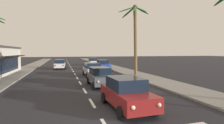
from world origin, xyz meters
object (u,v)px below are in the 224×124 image
object	(u,v)px
palm_right_second	(135,29)
sedan_third_in_queue	(100,77)
sedan_lead_at_stop_bar	(126,93)
sedan_oncoming_far	(60,64)
sedan_parked_mid_kerb	(103,65)
sedan_parked_nearest_kerb	(93,62)
sedan_fifth_in_queue	(92,69)

from	to	relation	value
palm_right_second	sedan_third_in_queue	bearing A→B (deg)	-135.49
sedan_third_in_queue	palm_right_second	bearing A→B (deg)	44.51
sedan_lead_at_stop_bar	sedan_oncoming_far	size ratio (longest dim) A/B	1.00
sedan_parked_mid_kerb	sedan_parked_nearest_kerb	bearing A→B (deg)	89.93
sedan_parked_nearest_kerb	sedan_lead_at_stop_bar	bearing A→B (deg)	-96.32
sedan_parked_mid_kerb	palm_right_second	world-z (taller)	palm_right_second
sedan_lead_at_stop_bar	sedan_third_in_queue	distance (m)	6.71
sedan_lead_at_stop_bar	sedan_fifth_in_queue	size ratio (longest dim) A/B	1.00
sedan_fifth_in_queue	palm_right_second	bearing A→B (deg)	-11.62
sedan_lead_at_stop_bar	sedan_third_in_queue	bearing A→B (deg)	90.32
sedan_parked_mid_kerb	palm_right_second	bearing A→B (deg)	-76.64
sedan_lead_at_stop_bar	sedan_fifth_in_queue	bearing A→B (deg)	88.55
sedan_oncoming_far	sedan_parked_mid_kerb	distance (m)	7.82
sedan_third_in_queue	sedan_oncoming_far	world-z (taller)	same
sedan_lead_at_stop_bar	sedan_fifth_in_queue	distance (m)	13.43
sedan_lead_at_stop_bar	sedan_parked_mid_kerb	xyz separation A→B (m)	(3.51, 21.44, 0.00)
sedan_lead_at_stop_bar	sedan_parked_mid_kerb	distance (m)	21.73
sedan_lead_at_stop_bar	palm_right_second	world-z (taller)	palm_right_second
sedan_lead_at_stop_bar	palm_right_second	distance (m)	14.51
sedan_oncoming_far	sedan_fifth_in_queue	bearing A→B (deg)	-70.25
sedan_oncoming_far	sedan_parked_nearest_kerb	bearing A→B (deg)	45.19
sedan_third_in_queue	sedan_parked_mid_kerb	size ratio (longest dim) A/B	0.99
sedan_parked_mid_kerb	sedan_third_in_queue	bearing A→B (deg)	-103.54
sedan_fifth_in_queue	sedan_oncoming_far	bearing A→B (deg)	109.75
sedan_parked_nearest_kerb	sedan_parked_mid_kerb	xyz separation A→B (m)	(-0.01, -10.34, 0.00)
sedan_oncoming_far	sedan_parked_nearest_kerb	size ratio (longest dim) A/B	1.01
sedan_fifth_in_queue	sedan_parked_nearest_kerb	distance (m)	18.63
sedan_lead_at_stop_bar	sedan_parked_nearest_kerb	world-z (taller)	same
sedan_fifth_in_queue	palm_right_second	distance (m)	7.50
sedan_fifth_in_queue	sedan_parked_nearest_kerb	xyz separation A→B (m)	(3.18, 18.36, 0.00)
sedan_fifth_in_queue	sedan_third_in_queue	bearing A→B (deg)	-93.21
sedan_third_in_queue	palm_right_second	xyz separation A→B (m)	(5.71, 5.61, 5.15)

